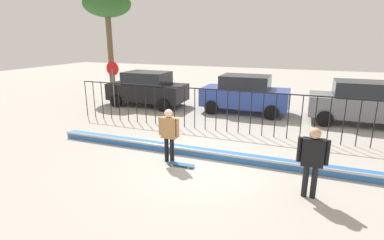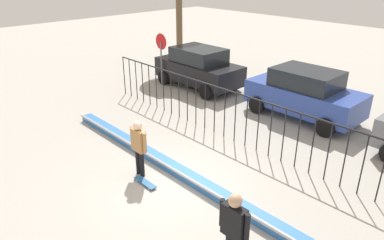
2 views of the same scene
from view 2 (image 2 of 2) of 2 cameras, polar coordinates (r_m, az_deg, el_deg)
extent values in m
plane|color=#ADA89E|center=(10.06, -3.36, -9.85)|extent=(60.00, 60.00, 0.00)
cube|color=#2D6BB7|center=(10.24, -1.48, -8.41)|extent=(11.00, 0.36, 0.22)
cylinder|color=#B2B2B7|center=(10.08, -2.26, -8.26)|extent=(11.00, 0.09, 0.09)
cylinder|color=black|center=(16.62, -10.68, 6.93)|extent=(0.04, 0.04, 1.73)
cylinder|color=black|center=(16.25, -9.77, 6.61)|extent=(0.04, 0.04, 1.73)
cylinder|color=black|center=(15.88, -8.81, 6.27)|extent=(0.04, 0.04, 1.73)
cylinder|color=black|center=(15.51, -7.81, 5.91)|extent=(0.04, 0.04, 1.73)
cylinder|color=black|center=(15.15, -6.77, 5.53)|extent=(0.04, 0.04, 1.73)
cylinder|color=black|center=(14.80, -5.67, 5.13)|extent=(0.04, 0.04, 1.73)
cylinder|color=black|center=(14.45, -4.53, 4.71)|extent=(0.04, 0.04, 1.73)
cylinder|color=black|center=(14.11, -3.33, 4.26)|extent=(0.04, 0.04, 1.73)
cylinder|color=black|center=(13.77, -2.07, 3.80)|extent=(0.04, 0.04, 1.73)
cylinder|color=black|center=(13.44, -0.75, 3.30)|extent=(0.04, 0.04, 1.73)
cylinder|color=black|center=(13.13, 0.63, 2.79)|extent=(0.04, 0.04, 1.73)
cylinder|color=black|center=(12.82, 2.08, 2.24)|extent=(0.04, 0.04, 1.73)
cylinder|color=black|center=(12.52, 3.60, 1.67)|extent=(0.04, 0.04, 1.73)
cylinder|color=black|center=(12.23, 5.18, 1.07)|extent=(0.04, 0.04, 1.73)
cylinder|color=black|center=(11.95, 6.85, 0.43)|extent=(0.04, 0.04, 1.73)
cylinder|color=black|center=(11.69, 8.59, -0.23)|extent=(0.04, 0.04, 1.73)
cylinder|color=black|center=(11.44, 10.41, -0.92)|extent=(0.04, 0.04, 1.73)
cylinder|color=black|center=(11.20, 12.31, -1.64)|extent=(0.04, 0.04, 1.73)
cylinder|color=black|center=(10.97, 14.29, -2.39)|extent=(0.04, 0.04, 1.73)
cylinder|color=black|center=(10.77, 16.35, -3.16)|extent=(0.04, 0.04, 1.73)
cylinder|color=black|center=(10.57, 18.50, -3.96)|extent=(0.04, 0.04, 1.73)
cylinder|color=black|center=(10.40, 20.72, -4.78)|extent=(0.04, 0.04, 1.73)
cylinder|color=black|center=(10.24, 23.02, -5.63)|extent=(0.04, 0.04, 1.73)
cylinder|color=black|center=(10.11, 25.40, -6.48)|extent=(0.04, 0.04, 1.73)
cylinder|color=black|center=(9.99, 27.84, -7.35)|extent=(0.04, 0.04, 1.73)
cube|color=black|center=(11.38, 8.84, 3.66)|extent=(14.00, 0.04, 0.04)
cylinder|color=black|center=(10.36, -8.53, -6.52)|extent=(0.13, 0.13, 0.77)
cylinder|color=black|center=(10.22, -7.92, -6.91)|extent=(0.13, 0.13, 0.77)
cube|color=#A87A47|center=(9.95, -8.46, -3.20)|extent=(0.47, 0.20, 0.64)
sphere|color=beige|center=(9.76, -8.61, -0.87)|extent=(0.25, 0.25, 0.25)
cylinder|color=#A87A47|center=(10.15, -9.41, -2.49)|extent=(0.10, 0.10, 0.57)
cylinder|color=#A87A47|center=(9.73, -7.49, -3.59)|extent=(0.10, 0.10, 0.57)
cube|color=#26598C|center=(10.03, -7.42, -9.73)|extent=(0.80, 0.20, 0.02)
cylinder|color=silver|center=(9.90, -6.11, -10.39)|extent=(0.05, 0.03, 0.05)
cylinder|color=silver|center=(9.83, -6.81, -10.72)|extent=(0.05, 0.03, 0.05)
cylinder|color=silver|center=(10.27, -7.98, -9.12)|extent=(0.05, 0.03, 0.05)
cylinder|color=silver|center=(10.20, -8.67, -9.42)|extent=(0.05, 0.03, 0.05)
cube|color=black|center=(6.99, 6.67, -15.64)|extent=(0.49, 0.21, 0.67)
sphere|color=tan|center=(6.70, 6.86, -12.55)|extent=(0.26, 0.26, 0.26)
cylinder|color=black|center=(7.11, 4.79, -14.35)|extent=(0.11, 0.11, 0.60)
cylinder|color=black|center=(6.82, 8.68, -16.51)|extent=(0.11, 0.11, 0.60)
cube|color=black|center=(17.28, 1.04, 7.74)|extent=(4.30, 1.90, 0.90)
cube|color=#1E2328|center=(17.09, 1.06, 10.25)|extent=(2.37, 1.71, 0.66)
cylinder|color=black|center=(17.14, 6.75, 5.86)|extent=(0.68, 0.22, 0.68)
cylinder|color=black|center=(15.80, 2.26, 4.44)|extent=(0.68, 0.22, 0.68)
cylinder|color=black|center=(19.05, -0.01, 7.86)|extent=(0.68, 0.22, 0.68)
cylinder|color=black|center=(17.86, -4.48, 6.69)|extent=(0.68, 0.22, 0.68)
cube|color=#2D479E|center=(14.44, 17.27, 3.37)|extent=(4.30, 1.90, 0.90)
cube|color=#1E2328|center=(14.20, 17.65, 6.31)|extent=(2.37, 1.71, 0.66)
cylinder|color=black|center=(14.83, 23.76, 1.04)|extent=(0.68, 0.22, 0.68)
cylinder|color=black|center=(13.21, 20.35, -1.11)|extent=(0.68, 0.22, 0.68)
cylinder|color=black|center=(16.06, 14.34, 4.03)|extent=(0.68, 0.22, 0.68)
cylinder|color=black|center=(14.57, 10.23, 2.37)|extent=(0.68, 0.22, 0.68)
cylinder|color=slate|center=(17.61, -4.86, 8.84)|extent=(0.07, 0.07, 2.10)
cylinder|color=red|center=(17.38, -4.93, 12.26)|extent=(0.76, 0.02, 0.76)
cylinder|color=brown|center=(21.35, -2.04, 15.44)|extent=(0.36, 0.36, 4.95)
camera|label=1|loc=(4.94, -71.46, -16.07)|focal=27.61mm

